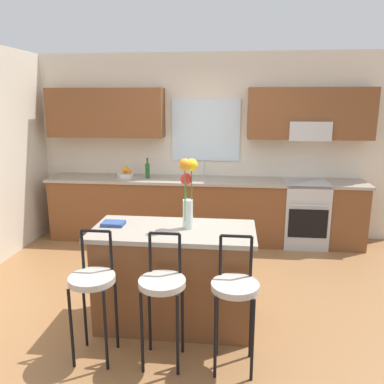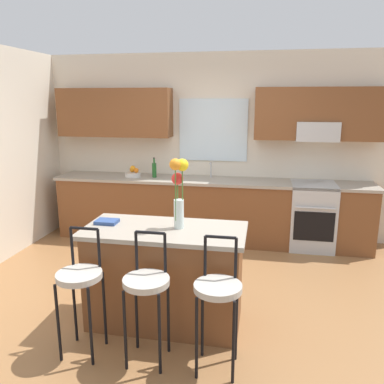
% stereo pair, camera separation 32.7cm
% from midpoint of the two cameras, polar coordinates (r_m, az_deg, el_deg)
% --- Properties ---
extents(ground_plane, '(14.00, 14.00, 0.00)m').
position_cam_midpoint_polar(ground_plane, '(4.28, -2.44, -14.92)').
color(ground_plane, olive).
extents(back_wall_assembly, '(5.60, 0.50, 2.70)m').
position_cam_midpoint_polar(back_wall_assembly, '(5.76, 0.68, 8.20)').
color(back_wall_assembly, beige).
rests_on(back_wall_assembly, ground).
extents(counter_run, '(4.56, 0.64, 0.92)m').
position_cam_midpoint_polar(counter_run, '(5.67, 0.09, -2.60)').
color(counter_run, brown).
rests_on(counter_run, ground).
extents(sink_faucet, '(0.02, 0.13, 0.23)m').
position_cam_midpoint_polar(sink_faucet, '(5.68, 0.17, 3.58)').
color(sink_faucet, '#B7BABC').
rests_on(sink_faucet, counter_run).
extents(oven_range, '(0.60, 0.64, 0.92)m').
position_cam_midpoint_polar(oven_range, '(5.69, 14.68, -3.08)').
color(oven_range, '#B7BABC').
rests_on(oven_range, ground).
extents(kitchen_island, '(1.45, 0.70, 0.92)m').
position_cam_midpoint_polar(kitchen_island, '(3.62, -5.33, -12.34)').
color(kitchen_island, brown).
rests_on(kitchen_island, ground).
extents(bar_stool_near, '(0.36, 0.36, 1.04)m').
position_cam_midpoint_polar(bar_stool_near, '(3.22, -17.36, -12.95)').
color(bar_stool_near, black).
rests_on(bar_stool_near, ground).
extents(bar_stool_middle, '(0.36, 0.36, 1.04)m').
position_cam_midpoint_polar(bar_stool_middle, '(3.05, -7.55, -13.94)').
color(bar_stool_middle, black).
rests_on(bar_stool_middle, ground).
extents(bar_stool_far, '(0.36, 0.36, 1.04)m').
position_cam_midpoint_polar(bar_stool_far, '(2.98, 3.14, -14.57)').
color(bar_stool_far, black).
rests_on(bar_stool_far, ground).
extents(flower_vase, '(0.16, 0.17, 0.63)m').
position_cam_midpoint_polar(flower_vase, '(3.35, -3.43, 0.75)').
color(flower_vase, silver).
rests_on(flower_vase, kitchen_island).
extents(cookbook, '(0.20, 0.15, 0.03)m').
position_cam_midpoint_polar(cookbook, '(3.63, -14.09, -4.57)').
color(cookbook, navy).
rests_on(cookbook, kitchen_island).
extents(fruit_bowl_oranges, '(0.24, 0.24, 0.16)m').
position_cam_midpoint_polar(fruit_bowl_oranges, '(5.80, -11.35, 2.61)').
color(fruit_bowl_oranges, silver).
rests_on(fruit_bowl_oranges, counter_run).
extents(bottle_olive_oil, '(0.06, 0.06, 0.29)m').
position_cam_midpoint_polar(bottle_olive_oil, '(5.69, -8.23, 3.20)').
color(bottle_olive_oil, '#1E5923').
rests_on(bottle_olive_oil, counter_run).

